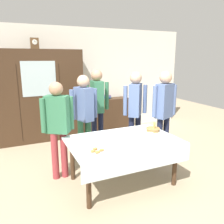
{
  "coord_description": "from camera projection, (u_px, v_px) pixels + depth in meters",
  "views": [
    {
      "loc": [
        -1.53,
        -3.19,
        1.95
      ],
      "look_at": [
        0.0,
        0.2,
        1.07
      ],
      "focal_mm": 36.85,
      "sensor_mm": 36.0,
      "label": 1
    }
  ],
  "objects": [
    {
      "name": "person_behind_table_left",
      "position": [
        58.0,
        122.0,
        3.63
      ],
      "size": [
        0.52,
        0.36,
        1.59
      ],
      "color": "#933338",
      "rests_on": "ground"
    },
    {
      "name": "person_behind_table_right",
      "position": [
        97.0,
        102.0,
        4.76
      ],
      "size": [
        0.52,
        0.38,
        1.72
      ],
      "color": "#191E38",
      "rests_on": "ground"
    },
    {
      "name": "book_stack",
      "position": [
        107.0,
        97.0,
        6.15
      ],
      "size": [
        0.14,
        0.23,
        0.1
      ],
      "color": "#2D5184",
      "rests_on": "bookshelf_low"
    },
    {
      "name": "tea_cup_far_right",
      "position": [
        73.0,
        137.0,
        3.56
      ],
      "size": [
        0.13,
        0.13,
        0.06
      ],
      "color": "white",
      "rests_on": "dining_table"
    },
    {
      "name": "tea_cup_near_right",
      "position": [
        83.0,
        145.0,
        3.26
      ],
      "size": [
        0.13,
        0.13,
        0.06
      ],
      "color": "white",
      "rests_on": "dining_table"
    },
    {
      "name": "dining_table",
      "position": [
        124.0,
        146.0,
        3.54
      ],
      "size": [
        1.68,
        1.11,
        0.72
      ],
      "color": "#3D2819",
      "rests_on": "ground"
    },
    {
      "name": "person_by_cabinet",
      "position": [
        135.0,
        106.0,
        4.49
      ],
      "size": [
        0.52,
        0.4,
        1.69
      ],
      "color": "#191E38",
      "rests_on": "ground"
    },
    {
      "name": "wall_cabinet",
      "position": [
        39.0,
        96.0,
        5.37
      ],
      "size": [
        2.04,
        0.46,
        2.14
      ],
      "color": "#3D2819",
      "rests_on": "ground"
    },
    {
      "name": "mantel_clock",
      "position": [
        35.0,
        43.0,
        5.09
      ],
      "size": [
        0.18,
        0.11,
        0.24
      ],
      "color": "brown",
      "rests_on": "wall_cabinet"
    },
    {
      "name": "spoon_mid_right",
      "position": [
        105.0,
        134.0,
        3.77
      ],
      "size": [
        0.12,
        0.02,
        0.01
      ],
      "color": "silver",
      "rests_on": "dining_table"
    },
    {
      "name": "bread_basket",
      "position": [
        153.0,
        129.0,
        3.94
      ],
      "size": [
        0.24,
        0.24,
        0.16
      ],
      "color": "#9E7542",
      "rests_on": "dining_table"
    },
    {
      "name": "spoon_near_left",
      "position": [
        79.0,
        143.0,
        3.4
      ],
      "size": [
        0.12,
        0.02,
        0.01
      ],
      "color": "silver",
      "rests_on": "dining_table"
    },
    {
      "name": "spoon_front_edge",
      "position": [
        175.0,
        140.0,
        3.51
      ],
      "size": [
        0.12,
        0.02,
        0.01
      ],
      "color": "silver",
      "rests_on": "dining_table"
    },
    {
      "name": "tea_cup_center",
      "position": [
        92.0,
        136.0,
        3.65
      ],
      "size": [
        0.13,
        0.13,
        0.06
      ],
      "color": "white",
      "rests_on": "dining_table"
    },
    {
      "name": "person_near_right_end",
      "position": [
        164.0,
        107.0,
        4.3
      ],
      "size": [
        0.52,
        0.32,
        1.72
      ],
      "color": "#191E38",
      "rests_on": "ground"
    },
    {
      "name": "ground_plane",
      "position": [
        117.0,
        176.0,
        3.89
      ],
      "size": [
        12.0,
        12.0,
        0.0
      ],
      "primitive_type": "plane",
      "color": "tan",
      "rests_on": "ground"
    },
    {
      "name": "bookshelf_low",
      "position": [
        107.0,
        115.0,
        6.27
      ],
      "size": [
        1.18,
        0.35,
        0.88
      ],
      "color": "#3D2819",
      "rests_on": "ground"
    },
    {
      "name": "pastry_plate",
      "position": [
        97.0,
        151.0,
        3.06
      ],
      "size": [
        0.28,
        0.28,
        0.05
      ],
      "color": "white",
      "rests_on": "dining_table"
    },
    {
      "name": "tea_cup_mid_left",
      "position": [
        117.0,
        144.0,
        3.28
      ],
      "size": [
        0.13,
        0.13,
        0.06
      ],
      "color": "silver",
      "rests_on": "dining_table"
    },
    {
      "name": "tea_cup_front_edge",
      "position": [
        151.0,
        135.0,
        3.67
      ],
      "size": [
        0.13,
        0.13,
        0.06
      ],
      "color": "white",
      "rests_on": "dining_table"
    },
    {
      "name": "person_beside_shelf",
      "position": [
        84.0,
        110.0,
        4.23
      ],
      "size": [
        0.52,
        0.4,
        1.65
      ],
      "color": "#33704C",
      "rests_on": "ground"
    },
    {
      "name": "back_wall",
      "position": [
        73.0,
        82.0,
        5.93
      ],
      "size": [
        6.4,
        0.1,
        2.7
      ],
      "primitive_type": "cube",
      "color": "silver",
      "rests_on": "ground"
    },
    {
      "name": "tea_cup_back_edge",
      "position": [
        91.0,
        140.0,
        3.43
      ],
      "size": [
        0.13,
        0.13,
        0.06
      ],
      "color": "silver",
      "rests_on": "dining_table"
    }
  ]
}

